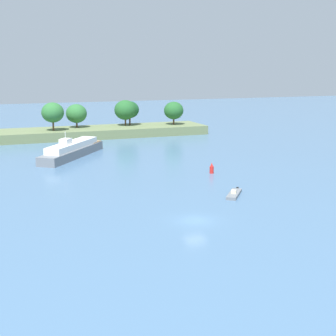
% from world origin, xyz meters
% --- Properties ---
extents(ground_plane, '(400.00, 400.00, 0.00)m').
position_xyz_m(ground_plane, '(0.00, 0.00, 0.00)').
color(ground_plane, '#476B8E').
extents(treeline_island, '(72.75, 13.35, 9.64)m').
position_xyz_m(treeline_island, '(-1.41, 75.33, 2.77)').
color(treeline_island, '#66754C').
rests_on(treeline_island, ground).
extents(white_riverboat, '(16.20, 20.11, 5.56)m').
position_xyz_m(white_riverboat, '(-6.34, 47.55, 1.43)').
color(white_riverboat, slate).
rests_on(white_riverboat, ground).
extents(fishing_skiff, '(4.48, 5.23, 0.93)m').
position_xyz_m(fishing_skiff, '(9.93, 8.73, 0.24)').
color(fishing_skiff, slate).
rests_on(fishing_skiff, ground).
extents(channel_buoy_red, '(0.70, 0.70, 1.90)m').
position_xyz_m(channel_buoy_red, '(13.42, 23.44, 0.81)').
color(channel_buoy_red, red).
rests_on(channel_buoy_red, ground).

